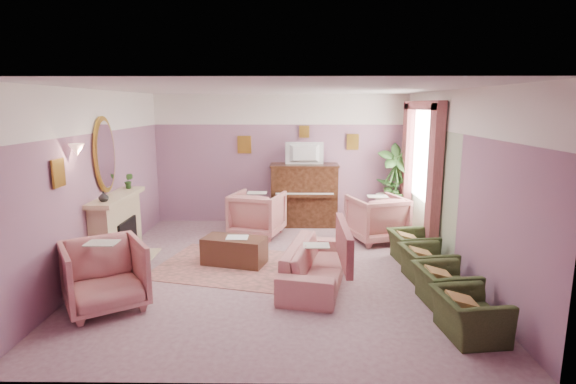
{
  "coord_description": "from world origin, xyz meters",
  "views": [
    {
      "loc": [
        0.27,
        -6.78,
        2.57
      ],
      "look_at": [
        0.18,
        0.4,
        1.17
      ],
      "focal_mm": 28.0,
      "sensor_mm": 36.0,
      "label": 1
    }
  ],
  "objects_px": {
    "floral_armchair_right": "(377,216)",
    "olive_chair_d": "(412,242)",
    "olive_chair_a": "(469,308)",
    "side_table": "(388,210)",
    "television": "(305,152)",
    "olive_chair_b": "(445,280)",
    "coffee_table": "(234,251)",
    "floral_armchair_front": "(104,272)",
    "sofa": "(316,256)",
    "floral_armchair_left": "(257,212)",
    "olive_chair_c": "(427,259)",
    "piano": "(304,196)"
  },
  "relations": [
    {
      "from": "floral_armchair_right",
      "to": "olive_chair_d",
      "type": "xyz_separation_m",
      "value": [
        0.38,
        -1.16,
        -0.15
      ]
    },
    {
      "from": "olive_chair_a",
      "to": "side_table",
      "type": "height_order",
      "value": "side_table"
    },
    {
      "from": "television",
      "to": "side_table",
      "type": "bearing_deg",
      "value": -1.38
    },
    {
      "from": "olive_chair_a",
      "to": "olive_chair_b",
      "type": "bearing_deg",
      "value": 90.0
    },
    {
      "from": "coffee_table",
      "to": "floral_armchair_front",
      "type": "height_order",
      "value": "floral_armchair_front"
    },
    {
      "from": "floral_armchair_front",
      "to": "olive_chair_b",
      "type": "height_order",
      "value": "floral_armchair_front"
    },
    {
      "from": "television",
      "to": "olive_chair_d",
      "type": "distance_m",
      "value": 3.12
    },
    {
      "from": "sofa",
      "to": "olive_chair_a",
      "type": "bearing_deg",
      "value": -43.24
    },
    {
      "from": "floral_armchair_left",
      "to": "olive_chair_d",
      "type": "bearing_deg",
      "value": -29.02
    },
    {
      "from": "coffee_table",
      "to": "olive_chair_c",
      "type": "height_order",
      "value": "olive_chair_c"
    },
    {
      "from": "floral_armchair_front",
      "to": "olive_chair_c",
      "type": "relative_size",
      "value": 1.26
    },
    {
      "from": "television",
      "to": "olive_chair_b",
      "type": "bearing_deg",
      "value": -65.87
    },
    {
      "from": "piano",
      "to": "olive_chair_a",
      "type": "height_order",
      "value": "piano"
    },
    {
      "from": "olive_chair_a",
      "to": "olive_chair_b",
      "type": "height_order",
      "value": "same"
    },
    {
      "from": "floral_armchair_front",
      "to": "olive_chair_a",
      "type": "bearing_deg",
      "value": -8.6
    },
    {
      "from": "olive_chair_a",
      "to": "olive_chair_c",
      "type": "distance_m",
      "value": 1.64
    },
    {
      "from": "sofa",
      "to": "olive_chair_d",
      "type": "distance_m",
      "value": 1.88
    },
    {
      "from": "olive_chair_a",
      "to": "olive_chair_d",
      "type": "height_order",
      "value": "same"
    },
    {
      "from": "olive_chair_a",
      "to": "floral_armchair_right",
      "type": "bearing_deg",
      "value": 96.05
    },
    {
      "from": "sofa",
      "to": "side_table",
      "type": "distance_m",
      "value": 3.55
    },
    {
      "from": "television",
      "to": "olive_chair_c",
      "type": "distance_m",
      "value": 3.75
    },
    {
      "from": "floral_armchair_left",
      "to": "floral_armchair_right",
      "type": "distance_m",
      "value": 2.33
    },
    {
      "from": "olive_chair_c",
      "to": "television",
      "type": "bearing_deg",
      "value": 119.57
    },
    {
      "from": "olive_chair_d",
      "to": "piano",
      "type": "bearing_deg",
      "value": 127.14
    },
    {
      "from": "coffee_table",
      "to": "floral_armchair_front",
      "type": "relative_size",
      "value": 1.02
    },
    {
      "from": "piano",
      "to": "olive_chair_d",
      "type": "xyz_separation_m",
      "value": [
        1.74,
        -2.3,
        -0.31
      ]
    },
    {
      "from": "coffee_table",
      "to": "floral_armchair_right",
      "type": "xyz_separation_m",
      "value": [
        2.55,
        1.32,
        0.26
      ]
    },
    {
      "from": "coffee_table",
      "to": "floral_armchair_front",
      "type": "bearing_deg",
      "value": -131.39
    },
    {
      "from": "floral_armchair_right",
      "to": "olive_chair_c",
      "type": "distance_m",
      "value": 2.02
    },
    {
      "from": "olive_chair_b",
      "to": "coffee_table",
      "type": "bearing_deg",
      "value": 153.32
    },
    {
      "from": "floral_armchair_right",
      "to": "piano",
      "type": "bearing_deg",
      "value": 139.9
    },
    {
      "from": "sofa",
      "to": "floral_armchair_right",
      "type": "bearing_deg",
      "value": 58.76
    },
    {
      "from": "olive_chair_a",
      "to": "olive_chair_b",
      "type": "distance_m",
      "value": 0.82
    },
    {
      "from": "floral_armchair_right",
      "to": "olive_chair_b",
      "type": "distance_m",
      "value": 2.83
    },
    {
      "from": "floral_armchair_left",
      "to": "olive_chair_b",
      "type": "bearing_deg",
      "value": -49.34
    },
    {
      "from": "olive_chair_d",
      "to": "side_table",
      "type": "distance_m",
      "value": 2.21
    },
    {
      "from": "side_table",
      "to": "olive_chair_a",
      "type": "bearing_deg",
      "value": -90.52
    },
    {
      "from": "olive_chair_b",
      "to": "olive_chair_c",
      "type": "distance_m",
      "value": 0.82
    },
    {
      "from": "olive_chair_a",
      "to": "olive_chair_c",
      "type": "bearing_deg",
      "value": 90.0
    },
    {
      "from": "sofa",
      "to": "olive_chair_b",
      "type": "distance_m",
      "value": 1.79
    },
    {
      "from": "olive_chair_d",
      "to": "olive_chair_a",
      "type": "bearing_deg",
      "value": -90.0
    },
    {
      "from": "television",
      "to": "coffee_table",
      "type": "distance_m",
      "value": 3.03
    },
    {
      "from": "olive_chair_b",
      "to": "olive_chair_d",
      "type": "xyz_separation_m",
      "value": [
        0.0,
        1.64,
        0.0
      ]
    },
    {
      "from": "floral_armchair_front",
      "to": "side_table",
      "type": "distance_m",
      "value": 5.97
    },
    {
      "from": "floral_armchair_right",
      "to": "olive_chair_a",
      "type": "relative_size",
      "value": 1.26
    },
    {
      "from": "floral_armchair_left",
      "to": "olive_chair_b",
      "type": "relative_size",
      "value": 1.26
    },
    {
      "from": "coffee_table",
      "to": "olive_chair_a",
      "type": "height_order",
      "value": "olive_chair_a"
    },
    {
      "from": "coffee_table",
      "to": "side_table",
      "type": "height_order",
      "value": "side_table"
    },
    {
      "from": "television",
      "to": "olive_chair_b",
      "type": "distance_m",
      "value": 4.45
    },
    {
      "from": "floral_armchair_left",
      "to": "olive_chair_c",
      "type": "bearing_deg",
      "value": -40.68
    }
  ]
}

